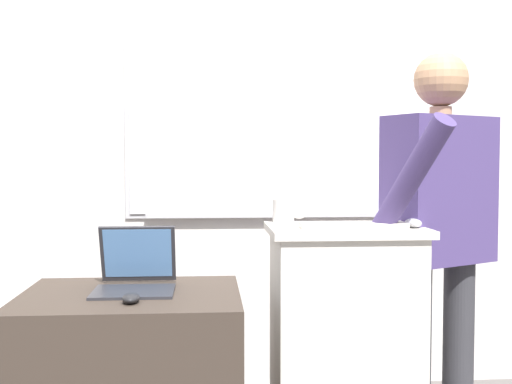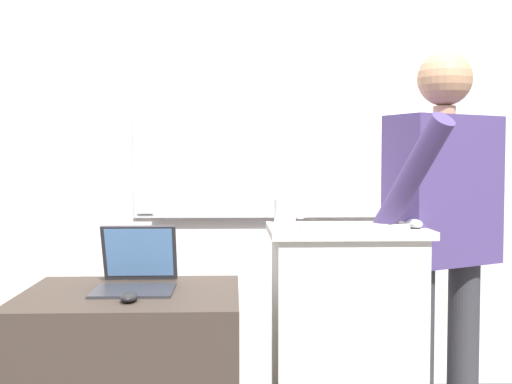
{
  "view_description": "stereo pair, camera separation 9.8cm",
  "coord_description": "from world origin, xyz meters",
  "views": [
    {
      "loc": [
        -0.16,
        -2.12,
        1.23
      ],
      "look_at": [
        0.03,
        0.34,
        1.11
      ],
      "focal_mm": 45.0,
      "sensor_mm": 36.0,
      "label": 1
    },
    {
      "loc": [
        -0.06,
        -2.13,
        1.23
      ],
      "look_at": [
        0.03,
        0.34,
        1.11
      ],
      "focal_mm": 45.0,
      "sensor_mm": 36.0,
      "label": 2
    }
  ],
  "objects": [
    {
      "name": "wireless_keyboard",
      "position": [
        0.39,
        0.27,
        0.98
      ],
      "size": [
        0.41,
        0.12,
        0.02
      ],
      "color": "beige",
      "rests_on": "lectern_podium"
    },
    {
      "name": "computer_mouse_by_laptop",
      "position": [
        -0.42,
        0.1,
        0.75
      ],
      "size": [
        0.06,
        0.1,
        0.03
      ],
      "color": "black",
      "rests_on": "side_desk"
    },
    {
      "name": "coffee_mug",
      "position": [
        0.16,
        0.47,
        1.02
      ],
      "size": [
        0.14,
        0.09,
        0.1
      ],
      "color": "silver",
      "rests_on": "lectern_podium"
    },
    {
      "name": "lectern_podium",
      "position": [
        0.38,
        0.33,
        0.49
      ],
      "size": [
        0.6,
        0.44,
        0.97
      ],
      "color": "beige",
      "rests_on": "ground_plane"
    },
    {
      "name": "computer_mouse_by_keyboard",
      "position": [
        0.62,
        0.26,
        0.99
      ],
      "size": [
        0.06,
        0.1,
        0.03
      ],
      "color": "#BCBCC1",
      "rests_on": "lectern_podium"
    },
    {
      "name": "laptop",
      "position": [
        -0.43,
        0.35,
        0.81
      ],
      "size": [
        0.3,
        0.34,
        0.24
      ],
      "color": "#28282D",
      "rests_on": "side_desk"
    },
    {
      "name": "person_presenter",
      "position": [
        0.8,
        0.45,
        0.98
      ],
      "size": [
        0.64,
        0.7,
        1.67
      ],
      "rotation": [
        0.0,
        0.0,
        0.47
      ],
      "color": "#333338",
      "rests_on": "ground_plane"
    },
    {
      "name": "back_wall",
      "position": [
        0.01,
        1.36,
        1.46
      ],
      "size": [
        6.4,
        0.17,
        2.93
      ],
      "color": "silver",
      "rests_on": "ground_plane"
    }
  ]
}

